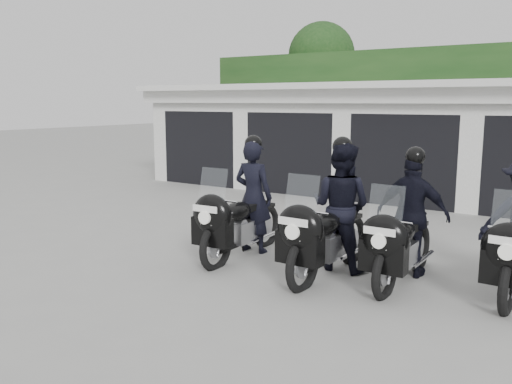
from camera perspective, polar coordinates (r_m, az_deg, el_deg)
The scene contains 6 objects.
ground at distance 8.64m, azimuth 2.94°, elevation -7.32°, with size 80.00×80.00×0.00m, color gray.
garage_block at distance 15.78m, azimuth 18.16°, elevation 5.16°, with size 16.40×6.80×2.96m.
background_vegetation at distance 20.40m, azimuth 23.11°, elevation 9.56°, with size 20.00×3.90×5.80m.
police_bike_a at distance 8.76m, azimuth -1.37°, elevation -1.68°, with size 0.74×2.32×2.02m.
police_bike_b at distance 7.98m, azimuth 8.25°, elevation -2.39°, with size 0.95×2.36×2.06m.
police_bike_c at distance 7.90m, azimuth 15.71°, elevation -3.14°, with size 1.05×2.22×1.94m.
Camera 1 is at (4.20, -7.12, 2.51)m, focal length 38.00 mm.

